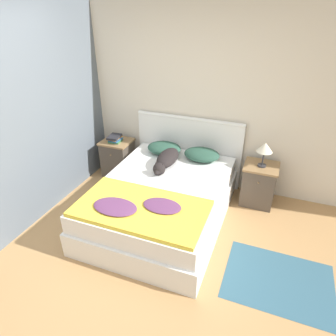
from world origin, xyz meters
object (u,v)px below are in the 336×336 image
at_px(pillow_left, 164,148).
at_px(table_lamp, 265,148).
at_px(pillow_right, 202,154).
at_px(nightstand_left, 118,158).
at_px(dog, 167,159).
at_px(book_stack, 115,139).
at_px(bed, 162,201).
at_px(nightstand_right, 259,184).

distance_m(pillow_left, table_lamp, 1.38).
bearing_deg(pillow_right, pillow_left, 180.00).
xyz_separation_m(nightstand_left, dog, (0.97, -0.36, 0.33)).
bearing_deg(book_stack, nightstand_left, 86.55).
xyz_separation_m(bed, pillow_right, (0.28, 0.77, 0.34)).
distance_m(nightstand_left, table_lamp, 2.22).
relative_size(bed, nightstand_left, 3.53).
height_order(nightstand_left, pillow_left, pillow_left).
xyz_separation_m(pillow_right, book_stack, (-1.36, -0.00, 0.02)).
bearing_deg(pillow_left, pillow_right, 0.00).
bearing_deg(pillow_right, bed, -109.91).
distance_m(nightstand_right, pillow_left, 1.39).
distance_m(pillow_left, book_stack, 0.80).
distance_m(pillow_right, book_stack, 1.36).
bearing_deg(bed, book_stack, 144.61).
bearing_deg(table_lamp, dog, -163.74).
relative_size(bed, pillow_left, 4.12).
bearing_deg(nightstand_right, pillow_left, -178.68).
height_order(nightstand_left, book_stack, book_stack).
relative_size(nightstand_left, nightstand_right, 1.00).
relative_size(nightstand_right, book_stack, 2.33).
bearing_deg(pillow_right, nightstand_left, 178.68).
xyz_separation_m(bed, dog, (-0.11, 0.44, 0.35)).
xyz_separation_m(pillow_left, dog, (0.17, -0.33, 0.01)).
relative_size(nightstand_left, dog, 0.77).
bearing_deg(pillow_left, bed, -70.09).
height_order(nightstand_left, nightstand_right, same).
height_order(book_stack, table_lamp, table_lamp).
xyz_separation_m(nightstand_right, pillow_left, (-1.36, -0.03, 0.32)).
relative_size(bed, nightstand_right, 3.53).
xyz_separation_m(book_stack, table_lamp, (2.16, 0.02, 0.20)).
distance_m(nightstand_left, nightstand_right, 2.16).
distance_m(bed, pillow_right, 0.89).
height_order(pillow_left, book_stack, pillow_left).
xyz_separation_m(nightstand_left, nightstand_right, (2.16, 0.00, 0.00)).
relative_size(pillow_right, table_lamp, 1.48).
relative_size(pillow_left, book_stack, 1.99).
bearing_deg(book_stack, dog, -18.88).
height_order(bed, dog, dog).
height_order(nightstand_right, dog, dog).
relative_size(dog, table_lamp, 2.26).
height_order(bed, book_stack, book_stack).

